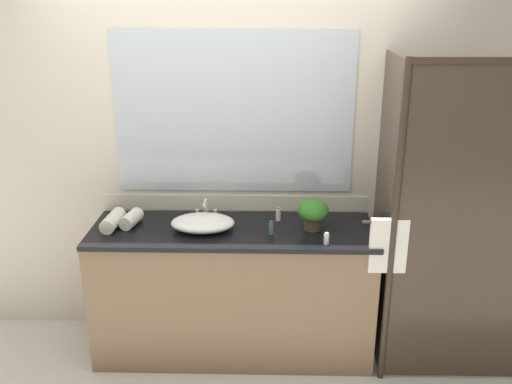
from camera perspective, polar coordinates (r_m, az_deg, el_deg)
ground_plane at (r=3.94m, az=-2.27°, el=-15.91°), size 8.00×8.00×0.00m
wall_back_with_mirror at (r=3.68m, az=-2.21°, el=4.14°), size 4.40×0.06×2.60m
vanity_cabinet at (r=3.71m, az=-2.35°, el=-10.16°), size 1.80×0.58×0.90m
shower_enclosure at (r=3.43m, az=19.07°, el=-3.21°), size 1.20×0.59×2.00m
sink_basin at (r=3.49m, az=-5.53°, el=-3.20°), size 0.40×0.29×0.09m
faucet at (r=3.65m, az=-5.20°, el=-2.05°), size 0.17×0.14×0.14m
potted_plant at (r=3.47m, az=5.94°, el=-2.10°), size 0.19×0.19×0.20m
amenity_bottle_conditioner at (r=3.40m, az=1.58°, el=-3.75°), size 0.03×0.03×0.09m
amenity_bottle_body_wash at (r=3.30m, az=7.31°, el=-4.82°), size 0.03×0.03×0.07m
amenity_bottle_shampoo at (r=3.61m, az=2.32°, el=-2.32°), size 0.03×0.03×0.09m
rolled_towel_near_edge at (r=3.61m, az=-14.59°, el=-2.88°), size 0.11×0.25×0.09m
rolled_towel_middle at (r=3.62m, az=-12.78°, el=-2.74°), size 0.13×0.20×0.09m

